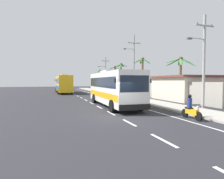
% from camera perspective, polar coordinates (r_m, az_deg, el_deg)
% --- Properties ---
extents(ground_plane, '(160.00, 160.00, 0.00)m').
position_cam_1_polar(ground_plane, '(13.42, 2.49, -8.47)').
color(ground_plane, '#28282D').
extents(sidewalk_kerb, '(3.20, 90.00, 0.14)m').
position_cam_1_polar(sidewalk_kerb, '(25.22, 8.94, -3.17)').
color(sidewalk_kerb, '#A8A399').
rests_on(sidewalk_kerb, ground).
extents(lane_markings, '(3.90, 71.00, 0.01)m').
position_cam_1_polar(lane_markings, '(27.65, -3.52, -2.78)').
color(lane_markings, white).
rests_on(lane_markings, ground).
extents(boundary_wall, '(0.24, 60.00, 2.47)m').
position_cam_1_polar(boundary_wall, '(30.46, 11.88, -0.02)').
color(boundary_wall, '#9E998E').
rests_on(boundary_wall, ground).
extents(coach_bus_foreground, '(3.09, 11.00, 3.70)m').
position_cam_1_polar(coach_bus_foreground, '(19.56, 0.28, 0.66)').
color(coach_bus_foreground, white).
rests_on(coach_bus_foreground, ground).
extents(coach_bus_far_lane, '(3.11, 11.62, 3.92)m').
position_cam_1_polar(coach_bus_far_lane, '(41.78, -14.21, 1.74)').
color(coach_bus_far_lane, gold).
rests_on(coach_bus_far_lane, ground).
extents(motorcycle_beside_bus, '(0.56, 1.96, 1.61)m').
position_cam_1_polar(motorcycle_beside_bus, '(29.11, -1.63, -1.23)').
color(motorcycle_beside_bus, black).
rests_on(motorcycle_beside_bus, ground).
extents(motorcycle_trailing, '(0.56, 1.96, 1.66)m').
position_cam_1_polar(motorcycle_trailing, '(14.02, 22.39, -5.41)').
color(motorcycle_trailing, black).
rests_on(motorcycle_trailing, ground).
extents(pedestrian_near_kerb, '(0.36, 0.36, 1.69)m').
position_cam_1_polar(pedestrian_near_kerb, '(27.70, 7.43, -0.67)').
color(pedestrian_near_kerb, black).
rests_on(pedestrian_near_kerb, sidewalk_kerb).
extents(pedestrian_midwalk, '(0.36, 0.36, 1.60)m').
position_cam_1_polar(pedestrian_midwalk, '(33.59, 2.42, -0.18)').
color(pedestrian_midwalk, '#75388E').
rests_on(pedestrian_midwalk, sidewalk_kerb).
extents(utility_pole_nearest, '(2.88, 0.24, 8.54)m').
position_cam_1_polar(utility_pole_nearest, '(19.52, 25.52, 8.17)').
color(utility_pole_nearest, '#9E9E99').
rests_on(utility_pole_nearest, ground).
extents(utility_pole_mid, '(3.05, 0.24, 10.27)m').
position_cam_1_polar(utility_pole_mid, '(32.46, 6.43, 7.64)').
color(utility_pole_mid, '#9E9E99').
rests_on(utility_pole_mid, ground).
extents(utility_pole_far, '(2.85, 0.24, 8.35)m').
position_cam_1_polar(utility_pole_far, '(46.61, -2.00, 4.86)').
color(utility_pole_far, '#9E9E99').
rests_on(utility_pole_far, ground).
extents(palm_nearest, '(4.16, 3.74, 5.54)m').
position_cam_1_polar(palm_nearest, '(24.89, 19.67, 5.65)').
color(palm_nearest, brown).
rests_on(palm_nearest, ground).
extents(palm_second, '(2.51, 2.70, 5.71)m').
position_cam_1_polar(palm_second, '(52.03, -3.63, 4.04)').
color(palm_second, brown).
rests_on(palm_second, ground).
extents(palm_third, '(2.67, 2.90, 6.32)m').
position_cam_1_polar(palm_third, '(30.89, 9.04, 5.54)').
color(palm_third, brown).
rests_on(palm_third, ground).
extents(palm_fourth, '(2.84, 2.87, 5.62)m').
position_cam_1_polar(palm_fourth, '(38.61, 0.90, 4.95)').
color(palm_fourth, brown).
rests_on(palm_fourth, ground).
extents(palm_farthest, '(3.05, 3.00, 6.66)m').
position_cam_1_polar(palm_farthest, '(43.61, 2.72, 5.53)').
color(palm_farthest, brown).
rests_on(palm_farthest, ground).
extents(roadside_building, '(13.49, 8.36, 3.29)m').
position_cam_1_polar(roadside_building, '(30.27, 25.77, 0.57)').
color(roadside_building, beige).
rests_on(roadside_building, ground).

